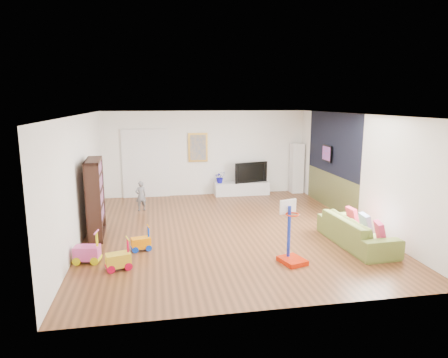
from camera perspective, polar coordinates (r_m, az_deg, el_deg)
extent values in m
cube|color=brown|center=(9.53, 0.43, -7.26)|extent=(6.50, 7.50, 0.00)
cube|color=white|center=(9.05, 0.45, 9.19)|extent=(6.50, 7.50, 0.00)
cube|color=white|center=(12.86, -2.64, 3.69)|extent=(6.50, 0.00, 2.70)
cube|color=white|center=(5.65, 7.49, -5.95)|extent=(6.50, 0.00, 2.70)
cube|color=silver|center=(9.18, -19.92, 0.07)|extent=(0.00, 7.50, 2.70)
cube|color=white|center=(10.30, 18.52, 1.28)|extent=(0.00, 7.50, 2.70)
cube|color=black|center=(11.46, 15.27, 4.93)|extent=(0.01, 3.20, 1.70)
cube|color=brown|center=(11.67, 14.94, -1.67)|extent=(0.01, 3.20, 1.00)
cube|color=white|center=(12.76, -11.10, 2.07)|extent=(1.45, 0.06, 2.10)
cube|color=gold|center=(12.77, -3.74, 4.53)|extent=(0.62, 0.06, 0.92)
cube|color=#7F3F8C|center=(11.65, 14.49, 3.57)|extent=(0.04, 0.56, 0.46)
cube|color=silver|center=(12.99, 2.55, -1.36)|extent=(1.77, 0.44, 0.41)
cube|color=white|center=(13.43, 10.34, 1.53)|extent=(0.39, 0.39, 1.63)
cube|color=#321B14|center=(9.34, -17.91, -2.63)|extent=(0.37, 1.21, 1.75)
imported|color=olive|center=(8.93, 18.40, -7.07)|extent=(0.91, 2.10, 0.60)
cube|color=#BC1E05|center=(7.57, 9.87, -7.55)|extent=(0.54, 0.60, 1.20)
cube|color=gold|center=(7.54, -14.91, -10.39)|extent=(0.48, 0.37, 0.57)
cube|color=orange|center=(8.36, -11.81, -8.33)|extent=(0.42, 0.31, 0.51)
cube|color=#D54595|center=(8.00, -19.03, -9.20)|extent=(0.50, 0.35, 0.61)
imported|color=slate|center=(11.28, -11.80, -2.38)|extent=(0.36, 0.29, 0.84)
imported|color=black|center=(12.97, 3.67, 1.03)|extent=(1.15, 0.43, 0.66)
imported|color=#130F9C|center=(12.79, -0.56, 0.28)|extent=(0.38, 0.34, 0.39)
cube|color=#C62A54|center=(8.49, 21.40, -6.99)|extent=(0.19, 0.39, 0.38)
cube|color=white|center=(8.96, 19.60, -5.93)|extent=(0.14, 0.39, 0.38)
cube|color=#CD2B44|center=(9.44, 17.84, -4.97)|extent=(0.11, 0.36, 0.35)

